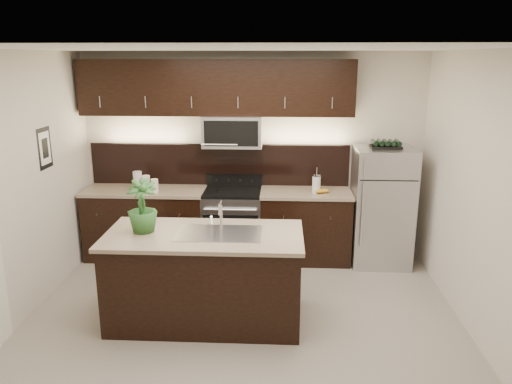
# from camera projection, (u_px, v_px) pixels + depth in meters

# --- Properties ---
(ground) EXTENTS (4.50, 4.50, 0.00)m
(ground) POSITION_uv_depth(u_px,v_px,m) (242.00, 322.00, 5.12)
(ground) COLOR gray
(ground) RESTS_ON ground
(room_walls) EXTENTS (4.52, 4.02, 2.71)m
(room_walls) POSITION_uv_depth(u_px,v_px,m) (228.00, 161.00, 4.64)
(room_walls) COLOR beige
(room_walls) RESTS_ON ground
(counter_run) EXTENTS (3.51, 0.65, 0.94)m
(counter_run) POSITION_uv_depth(u_px,v_px,m) (218.00, 224.00, 6.65)
(counter_run) COLOR black
(counter_run) RESTS_ON ground
(upper_fixtures) EXTENTS (3.49, 0.40, 1.66)m
(upper_fixtures) POSITION_uv_depth(u_px,v_px,m) (218.00, 96.00, 6.35)
(upper_fixtures) COLOR black
(upper_fixtures) RESTS_ON counter_run
(island) EXTENTS (1.96, 0.96, 0.94)m
(island) POSITION_uv_depth(u_px,v_px,m) (205.00, 277.00, 5.06)
(island) COLOR black
(island) RESTS_ON ground
(sink_faucet) EXTENTS (0.84, 0.50, 0.28)m
(sink_faucet) POSITION_uv_depth(u_px,v_px,m) (219.00, 232.00, 4.93)
(sink_faucet) COLOR silver
(sink_faucet) RESTS_ON island
(refrigerator) EXTENTS (0.74, 0.67, 1.53)m
(refrigerator) POSITION_uv_depth(u_px,v_px,m) (382.00, 207.00, 6.41)
(refrigerator) COLOR #B2B2B7
(refrigerator) RESTS_ON ground
(wine_rack) EXTENTS (0.38, 0.23, 0.09)m
(wine_rack) POSITION_uv_depth(u_px,v_px,m) (386.00, 144.00, 6.19)
(wine_rack) COLOR black
(wine_rack) RESTS_ON refrigerator
(plant) EXTENTS (0.34, 0.34, 0.53)m
(plant) POSITION_uv_depth(u_px,v_px,m) (142.00, 206.00, 4.92)
(plant) COLOR #295A24
(plant) RESTS_ON island
(canisters) EXTENTS (0.35, 0.21, 0.25)m
(canisters) POSITION_uv_depth(u_px,v_px,m) (144.00, 183.00, 6.45)
(canisters) COLOR silver
(canisters) RESTS_ON counter_run
(french_press) EXTENTS (0.11, 0.11, 0.32)m
(french_press) POSITION_uv_depth(u_px,v_px,m) (316.00, 183.00, 6.38)
(french_press) COLOR silver
(french_press) RESTS_ON counter_run
(bananas) EXTENTS (0.22, 0.20, 0.06)m
(bananas) POSITION_uv_depth(u_px,v_px,m) (318.00, 191.00, 6.38)
(bananas) COLOR #C38A1B
(bananas) RESTS_ON counter_run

